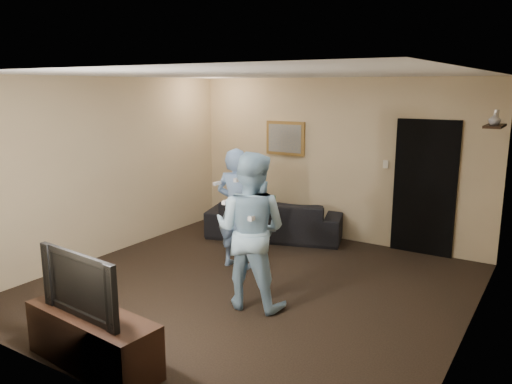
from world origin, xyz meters
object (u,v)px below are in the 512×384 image
Objects in this scene: television at (89,282)px; wii_player_left at (237,209)px; wii_player_right at (251,231)px; sofa at (275,219)px; tv_console at (93,339)px.

wii_player_left reaches higher than television.
wii_player_right is at bearing 78.99° from television.
sofa is at bearing 114.18° from wii_player_right.
sofa is at bearing 99.43° from wii_player_left.
sofa is 1.57× the size of tv_console.
tv_console is 1.99m from wii_player_right.
wii_player_right reaches higher than wii_player_left.
wii_player_right is at bearing 78.99° from tv_console.
wii_player_right is at bearing -48.41° from wii_player_left.
television is (0.00, 0.00, 0.54)m from tv_console.
television reaches higher than tv_console.
wii_player_right reaches higher than television.
tv_console is at bearing 80.15° from sofa.
wii_player_right is (0.51, 1.82, 0.09)m from television.
tv_console is at bearing -175.41° from television.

